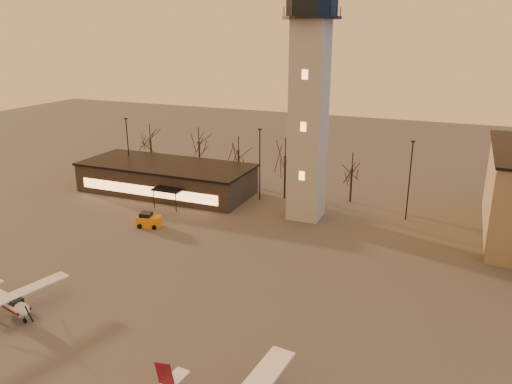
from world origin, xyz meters
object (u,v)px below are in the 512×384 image
at_px(terminal, 167,178).
at_px(cessna_rear, 11,305).
at_px(control_tower, 310,88).
at_px(service_cart, 149,221).

xyz_separation_m(terminal, cessna_rear, (6.27, -33.86, -1.20)).
height_order(terminal, cessna_rear, terminal).
distance_m(control_tower, terminal, 26.24).
distance_m(terminal, service_cart, 13.84).
xyz_separation_m(control_tower, service_cart, (-16.55, -10.65, -15.64)).
xyz_separation_m(terminal, service_cart, (5.44, -12.64, -1.48)).
bearing_deg(control_tower, service_cart, -147.23).
height_order(terminal, service_cart, terminal).
height_order(control_tower, terminal, control_tower).
xyz_separation_m(control_tower, cessna_rear, (-15.72, -31.88, -15.37)).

